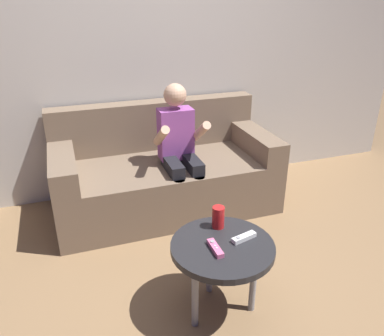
# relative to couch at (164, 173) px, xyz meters

# --- Properties ---
(ground_plane) EXTENTS (9.75, 9.75, 0.00)m
(ground_plane) POSITION_rel_couch_xyz_m (0.01, -1.34, -0.28)
(ground_plane) COLOR olive
(wall_back) EXTENTS (4.88, 0.05, 2.50)m
(wall_back) POSITION_rel_couch_xyz_m (0.01, 0.40, 0.97)
(wall_back) COLOR beige
(wall_back) RESTS_ON ground
(couch) EXTENTS (1.68, 0.80, 0.80)m
(couch) POSITION_rel_couch_xyz_m (0.00, 0.00, 0.00)
(couch) COLOR #75604C
(couch) RESTS_ON ground
(person_seated_on_couch) EXTENTS (0.35, 0.44, 1.01)m
(person_seated_on_couch) POSITION_rel_couch_xyz_m (0.07, -0.18, 0.29)
(person_seated_on_couch) COLOR black
(person_seated_on_couch) RESTS_ON ground
(coffee_table) EXTENTS (0.53, 0.53, 0.44)m
(coffee_table) POSITION_rel_couch_xyz_m (-0.03, -1.22, 0.11)
(coffee_table) COLOR #232326
(coffee_table) RESTS_ON ground
(game_remote_white_near_edge) EXTENTS (0.14, 0.07, 0.03)m
(game_remote_white_near_edge) POSITION_rel_couch_xyz_m (0.09, -1.22, 0.17)
(game_remote_white_near_edge) COLOR white
(game_remote_white_near_edge) RESTS_ON coffee_table
(game_remote_pink_center) EXTENTS (0.04, 0.14, 0.03)m
(game_remote_pink_center) POSITION_rel_couch_xyz_m (-0.08, -1.26, 0.17)
(game_remote_pink_center) COLOR pink
(game_remote_pink_center) RESTS_ON coffee_table
(soda_can) EXTENTS (0.07, 0.07, 0.12)m
(soda_can) POSITION_rel_couch_xyz_m (0.01, -1.07, 0.21)
(soda_can) COLOR red
(soda_can) RESTS_ON coffee_table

